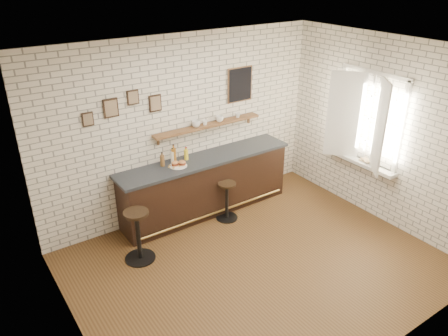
{
  "coord_description": "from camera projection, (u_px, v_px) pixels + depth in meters",
  "views": [
    {
      "loc": [
        -3.27,
        -3.9,
        3.98
      ],
      "look_at": [
        0.03,
        0.9,
        1.19
      ],
      "focal_mm": 35.0,
      "sensor_mm": 36.0,
      "label": 1
    }
  ],
  "objects": [
    {
      "name": "ciabatta_sandwich",
      "position": [
        179.0,
        163.0,
        6.91
      ],
      "size": [
        0.24,
        0.17,
        0.08
      ],
      "color": "tan",
      "rests_on": "sandwich_plate"
    },
    {
      "name": "book_upper",
      "position": [
        363.0,
        160.0,
        7.25
      ],
      "size": [
        0.22,
        0.25,
        0.02
      ],
      "primitive_type": "imported",
      "rotation": [
        0.0,
        0.0,
        -0.45
      ],
      "color": "tan",
      "rests_on": "book_lower"
    },
    {
      "name": "casement_window",
      "position": [
        365.0,
        120.0,
        7.0
      ],
      "size": [
        0.4,
        1.3,
        1.56
      ],
      "color": "white",
      "rests_on": "ground"
    },
    {
      "name": "shelf_cup_a",
      "position": [
        196.0,
        124.0,
        7.11
      ],
      "size": [
        0.15,
        0.15,
        0.11
      ],
      "primitive_type": "imported",
      "rotation": [
        0.0,
        0.0,
        0.1
      ],
      "color": "white",
      "rests_on": "wall_shelf"
    },
    {
      "name": "bitters_bottle_amber",
      "position": [
        174.0,
        155.0,
        6.99
      ],
      "size": [
        0.08,
        0.08,
        0.32
      ],
      "color": "#A2631A",
      "rests_on": "bar_counter"
    },
    {
      "name": "bitters_bottle_brown",
      "position": [
        162.0,
        160.0,
        6.9
      ],
      "size": [
        0.07,
        0.07,
        0.23
      ],
      "color": "brown",
      "rests_on": "bar_counter"
    },
    {
      "name": "condiment_bottle_yellow",
      "position": [
        186.0,
        154.0,
        7.12
      ],
      "size": [
        0.07,
        0.07,
        0.22
      ],
      "color": "yellow",
      "rests_on": "bar_counter"
    },
    {
      "name": "book_lower",
      "position": [
        365.0,
        162.0,
        7.24
      ],
      "size": [
        0.21,
        0.25,
        0.02
      ],
      "primitive_type": "imported",
      "rotation": [
        0.0,
        0.0,
        0.24
      ],
      "color": "tan",
      "rests_on": "window_sill"
    },
    {
      "name": "shelf_cup_c",
      "position": [
        220.0,
        119.0,
        7.34
      ],
      "size": [
        0.15,
        0.15,
        0.1
      ],
      "primitive_type": "imported",
      "rotation": [
        0.0,
        0.0,
        1.43
      ],
      "color": "white",
      "rests_on": "wall_shelf"
    },
    {
      "name": "wall_shelf",
      "position": [
        208.0,
        125.0,
        7.26
      ],
      "size": [
        2.0,
        0.18,
        0.18
      ],
      "color": "brown",
      "rests_on": "ground"
    },
    {
      "name": "shelf_cup_d",
      "position": [
        238.0,
        115.0,
        7.54
      ],
      "size": [
        0.1,
        0.1,
        0.08
      ],
      "primitive_type": "imported",
      "rotation": [
        0.0,
        0.0,
        0.08
      ],
      "color": "white",
      "rests_on": "wall_shelf"
    },
    {
      "name": "ground",
      "position": [
        258.0,
        265.0,
        6.28
      ],
      "size": [
        5.0,
        5.0,
        0.0
      ],
      "primitive_type": "plane",
      "color": "brown",
      "rests_on": "ground"
    },
    {
      "name": "bitters_bottle_white",
      "position": [
        173.0,
        157.0,
        6.99
      ],
      "size": [
        0.07,
        0.07,
        0.26
      ],
      "color": "white",
      "rests_on": "bar_counter"
    },
    {
      "name": "sandwich_plate",
      "position": [
        178.0,
        166.0,
        6.92
      ],
      "size": [
        0.28,
        0.28,
        0.01
      ],
      "primitive_type": "cylinder",
      "color": "white",
      "rests_on": "bar_counter"
    },
    {
      "name": "bar_stool_right",
      "position": [
        227.0,
        200.0,
        7.27
      ],
      "size": [
        0.37,
        0.37,
        0.67
      ],
      "color": "black",
      "rests_on": "ground"
    },
    {
      "name": "back_wall_decor",
      "position": [
        196.0,
        93.0,
        6.98
      ],
      "size": [
        2.96,
        0.02,
        0.56
      ],
      "color": "black",
      "rests_on": "ground"
    },
    {
      "name": "bar_counter",
      "position": [
        206.0,
        185.0,
        7.43
      ],
      "size": [
        3.1,
        0.65,
        1.01
      ],
      "color": "black",
      "rests_on": "ground"
    },
    {
      "name": "potato_chips",
      "position": [
        177.0,
        166.0,
        6.91
      ],
      "size": [
        0.26,
        0.19,
        0.0
      ],
      "color": "gold",
      "rests_on": "sandwich_plate"
    },
    {
      "name": "bar_stool_left",
      "position": [
        138.0,
        234.0,
        6.23
      ],
      "size": [
        0.44,
        0.44,
        0.8
      ],
      "color": "black",
      "rests_on": "ground"
    },
    {
      "name": "shelf_cup_b",
      "position": [
        205.0,
        123.0,
        7.2
      ],
      "size": [
        0.12,
        0.12,
        0.08
      ],
      "primitive_type": "imported",
      "rotation": [
        0.0,
        0.0,
        0.96
      ],
      "color": "white",
      "rests_on": "wall_shelf"
    },
    {
      "name": "window_sill",
      "position": [
        360.0,
        162.0,
        7.34
      ],
      "size": [
        0.2,
        1.35,
        0.06
      ],
      "color": "white",
      "rests_on": "ground"
    }
  ]
}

